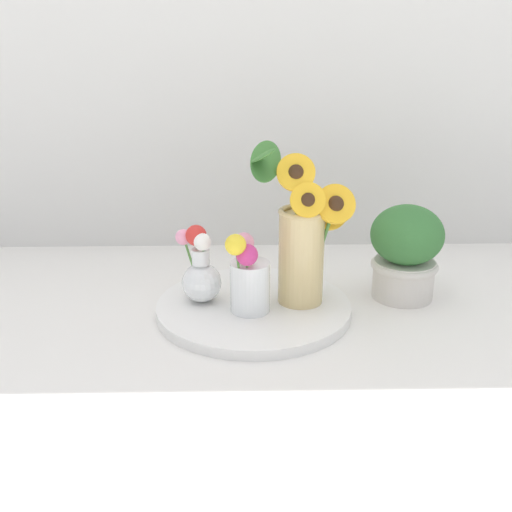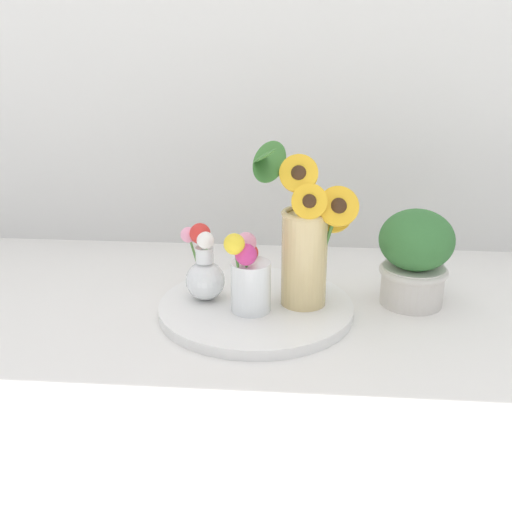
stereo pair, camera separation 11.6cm
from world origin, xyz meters
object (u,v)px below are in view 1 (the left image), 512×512
at_px(mason_jar_sunflowers, 305,241).
at_px(vase_small_center, 250,276).
at_px(vase_bulb_right, 203,272).
at_px(serving_tray, 256,308).
at_px(potted_plant, 408,250).

distance_m(mason_jar_sunflowers, vase_small_center, 0.13).
relative_size(vase_small_center, vase_bulb_right, 1.06).
height_order(serving_tray, vase_bulb_right, vase_bulb_right).
height_order(mason_jar_sunflowers, vase_small_center, mason_jar_sunflowers).
bearing_deg(serving_tray, mason_jar_sunflowers, 5.00).
bearing_deg(mason_jar_sunflowers, vase_small_center, -158.39).
xyz_separation_m(serving_tray, potted_plant, (0.33, 0.07, 0.10)).
bearing_deg(serving_tray, potted_plant, 12.64).
bearing_deg(serving_tray, vase_small_center, -108.44).
xyz_separation_m(serving_tray, vase_bulb_right, (-0.11, 0.01, 0.08)).
bearing_deg(serving_tray, vase_bulb_right, 172.63).
bearing_deg(potted_plant, vase_small_center, -162.27).
xyz_separation_m(vase_small_center, potted_plant, (0.34, 0.11, 0.01)).
relative_size(vase_small_center, potted_plant, 0.84).
relative_size(serving_tray, vase_bulb_right, 2.44).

